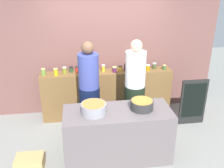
% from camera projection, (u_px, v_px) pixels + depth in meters
% --- Properties ---
extents(ground, '(12.00, 12.00, 0.00)m').
position_uv_depth(ground, '(115.00, 145.00, 4.52)').
color(ground, gray).
extents(storefront_wall, '(4.80, 0.12, 3.00)m').
position_uv_depth(storefront_wall, '(105.00, 44.00, 5.24)').
color(storefront_wall, brown).
rests_on(storefront_wall, ground).
extents(display_shelf, '(2.70, 0.36, 1.00)m').
position_uv_depth(display_shelf, '(107.00, 94.00, 5.32)').
color(display_shelf, brown).
rests_on(display_shelf, ground).
extents(prep_table, '(1.70, 0.70, 0.87)m').
position_uv_depth(prep_table, '(118.00, 134.00, 4.08)').
color(prep_table, '#62595B').
rests_on(prep_table, ground).
extents(preserve_jar_0, '(0.08, 0.08, 0.14)m').
position_uv_depth(preserve_jar_0, '(43.00, 72.00, 4.91)').
color(preserve_jar_0, olive).
rests_on(preserve_jar_0, display_shelf).
extents(preserve_jar_1, '(0.08, 0.08, 0.14)m').
position_uv_depth(preserve_jar_1, '(56.00, 72.00, 4.91)').
color(preserve_jar_1, gold).
rests_on(preserve_jar_1, display_shelf).
extents(preserve_jar_2, '(0.08, 0.08, 0.13)m').
position_uv_depth(preserve_jar_2, '(65.00, 70.00, 5.02)').
color(preserve_jar_2, olive).
rests_on(preserve_jar_2, display_shelf).
extents(preserve_jar_3, '(0.08, 0.08, 0.11)m').
position_uv_depth(preserve_jar_3, '(71.00, 70.00, 5.07)').
color(preserve_jar_3, '#294528').
rests_on(preserve_jar_3, display_shelf).
extents(preserve_jar_4, '(0.08, 0.08, 0.13)m').
position_uv_depth(preserve_jar_4, '(77.00, 70.00, 5.05)').
color(preserve_jar_4, red).
rests_on(preserve_jar_4, display_shelf).
extents(preserve_jar_5, '(0.08, 0.08, 0.12)m').
position_uv_depth(preserve_jar_5, '(85.00, 69.00, 5.08)').
color(preserve_jar_5, gold).
rests_on(preserve_jar_5, display_shelf).
extents(preserve_jar_6, '(0.07, 0.07, 0.15)m').
position_uv_depth(preserve_jar_6, '(103.00, 68.00, 5.10)').
color(preserve_jar_6, gold).
rests_on(preserve_jar_6, display_shelf).
extents(preserve_jar_7, '(0.09, 0.09, 0.11)m').
position_uv_depth(preserve_jar_7, '(114.00, 70.00, 5.07)').
color(preserve_jar_7, '#511F4C').
rests_on(preserve_jar_7, display_shelf).
extents(preserve_jar_8, '(0.09, 0.09, 0.10)m').
position_uv_depth(preserve_jar_8, '(120.00, 68.00, 5.15)').
color(preserve_jar_8, gold).
rests_on(preserve_jar_8, display_shelf).
extents(preserve_jar_9, '(0.07, 0.07, 0.14)m').
position_uv_depth(preserve_jar_9, '(126.00, 67.00, 5.15)').
color(preserve_jar_9, '#502C47').
rests_on(preserve_jar_9, display_shelf).
extents(preserve_jar_10, '(0.09, 0.09, 0.10)m').
position_uv_depth(preserve_jar_10, '(132.00, 67.00, 5.22)').
color(preserve_jar_10, '#4E275F').
rests_on(preserve_jar_10, display_shelf).
extents(preserve_jar_11, '(0.09, 0.09, 0.12)m').
position_uv_depth(preserve_jar_11, '(148.00, 67.00, 5.18)').
color(preserve_jar_11, '#CA7909').
rests_on(preserve_jar_11, display_shelf).
extents(preserve_jar_12, '(0.08, 0.08, 0.12)m').
position_uv_depth(preserve_jar_12, '(154.00, 66.00, 5.27)').
color(preserve_jar_12, '#384A27').
rests_on(preserve_jar_12, display_shelf).
extents(preserve_jar_13, '(0.07, 0.07, 0.10)m').
position_uv_depth(preserve_jar_13, '(164.00, 67.00, 5.23)').
color(preserve_jar_13, '#355F31').
rests_on(preserve_jar_13, display_shelf).
extents(cooking_pot_left, '(0.39, 0.39, 0.17)m').
position_uv_depth(cooking_pot_left, '(94.00, 108.00, 3.81)').
color(cooking_pot_left, gray).
rests_on(cooking_pot_left, prep_table).
extents(cooking_pot_center, '(0.36, 0.36, 0.15)m').
position_uv_depth(cooking_pot_center, '(142.00, 105.00, 3.94)').
color(cooking_pot_center, '#2D2D2D').
rests_on(cooking_pot_center, prep_table).
extents(cook_with_tongs, '(0.37, 0.37, 1.82)m').
position_uv_depth(cook_with_tongs, '(90.00, 96.00, 4.50)').
color(cook_with_tongs, black).
rests_on(cook_with_tongs, ground).
extents(cook_in_cap, '(0.37, 0.37, 1.84)m').
position_uv_depth(cook_in_cap, '(134.00, 95.00, 4.51)').
color(cook_in_cap, black).
rests_on(cook_in_cap, ground).
extents(bread_crate, '(0.44, 0.32, 0.22)m').
position_uv_depth(bread_crate, '(30.00, 163.00, 3.94)').
color(bread_crate, tan).
rests_on(bread_crate, ground).
extents(chalkboard_sign, '(0.53, 0.05, 0.96)m').
position_uv_depth(chalkboard_sign, '(193.00, 102.00, 5.01)').
color(chalkboard_sign, black).
rests_on(chalkboard_sign, ground).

